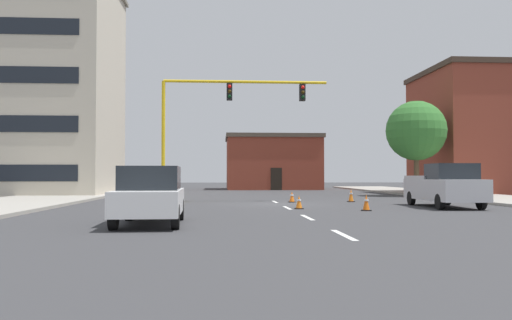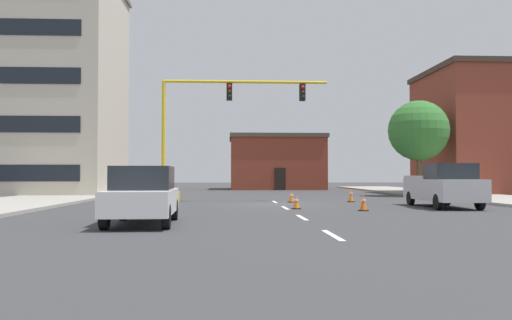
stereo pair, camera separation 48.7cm
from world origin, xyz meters
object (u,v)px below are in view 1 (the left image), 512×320
(tree_right_mid, at_px, (416,131))
(traffic_cone_roadside_b, at_px, (366,203))
(pickup_truck_silver, at_px, (444,186))
(traffic_cone_roadside_a, at_px, (299,202))
(traffic_signal_gantry, at_px, (188,160))
(traffic_cone_roadside_c, at_px, (351,195))
(traffic_cone_roadside_d, at_px, (292,197))
(sedan_white_near_left, at_px, (150,195))

(tree_right_mid, bearing_deg, traffic_cone_roadside_b, -117.27)
(pickup_truck_silver, relative_size, traffic_cone_roadside_a, 9.02)
(traffic_signal_gantry, relative_size, traffic_cone_roadside_c, 13.92)
(traffic_cone_roadside_a, bearing_deg, traffic_signal_gantry, 127.11)
(tree_right_mid, xyz_separation_m, traffic_cone_roadside_d, (-9.93, -8.03, -4.30))
(tree_right_mid, relative_size, traffic_cone_roadside_a, 11.14)
(traffic_cone_roadside_c, relative_size, traffic_cone_roadside_d, 1.20)
(traffic_cone_roadside_c, bearing_deg, sedan_white_near_left, -125.64)
(traffic_signal_gantry, relative_size, traffic_cone_roadside_d, 16.76)
(traffic_cone_roadside_a, distance_m, traffic_cone_roadside_b, 2.95)
(traffic_cone_roadside_a, height_order, traffic_cone_roadside_b, traffic_cone_roadside_b)
(traffic_cone_roadside_a, distance_m, traffic_cone_roadside_d, 5.72)
(sedan_white_near_left, xyz_separation_m, traffic_cone_roadside_b, (8.12, 5.64, -0.55))
(pickup_truck_silver, distance_m, traffic_cone_roadside_a, 6.92)
(traffic_signal_gantry, bearing_deg, traffic_cone_roadside_d, -12.20)
(traffic_cone_roadside_b, bearing_deg, traffic_cone_roadside_a, 151.67)
(traffic_signal_gantry, xyz_separation_m, sedan_white_near_left, (-0.28, -13.97, -1.42))
(pickup_truck_silver, relative_size, sedan_white_near_left, 1.20)
(tree_right_mid, relative_size, sedan_white_near_left, 1.48)
(traffic_cone_roadside_c, bearing_deg, traffic_cone_roadside_a, -122.44)
(pickup_truck_silver, xyz_separation_m, traffic_cone_roadside_a, (-6.84, -0.77, -0.68))
(pickup_truck_silver, bearing_deg, sedan_white_near_left, -147.76)
(traffic_cone_roadside_b, relative_size, traffic_cone_roadside_c, 0.95)
(pickup_truck_silver, distance_m, traffic_cone_roadside_d, 8.09)
(tree_right_mid, height_order, traffic_cone_roadside_a, tree_right_mid)
(tree_right_mid, bearing_deg, pickup_truck_silver, -105.32)
(traffic_signal_gantry, height_order, tree_right_mid, traffic_signal_gantry)
(tree_right_mid, bearing_deg, traffic_signal_gantry, -156.50)
(tree_right_mid, relative_size, traffic_cone_roadside_b, 9.77)
(sedan_white_near_left, bearing_deg, tree_right_mid, 52.52)
(traffic_signal_gantry, bearing_deg, pickup_truck_silver, -27.03)
(traffic_cone_roadside_b, height_order, traffic_cone_roadside_c, traffic_cone_roadside_c)
(traffic_signal_gantry, xyz_separation_m, pickup_truck_silver, (12.09, -6.17, -1.33))
(traffic_cone_roadside_a, bearing_deg, traffic_cone_roadside_b, -28.33)
(pickup_truck_silver, xyz_separation_m, traffic_cone_roadside_c, (-3.07, 5.17, -0.62))
(traffic_cone_roadside_a, bearing_deg, traffic_cone_roadside_d, 85.37)
(traffic_signal_gantry, xyz_separation_m, traffic_cone_roadside_a, (5.24, -6.93, -2.01))
(traffic_cone_roadside_a, relative_size, traffic_cone_roadside_c, 0.83)
(traffic_signal_gantry, bearing_deg, traffic_cone_roadside_c, -6.30)
(traffic_cone_roadside_a, bearing_deg, sedan_white_near_left, -128.16)
(traffic_cone_roadside_a, bearing_deg, pickup_truck_silver, 6.39)
(tree_right_mid, distance_m, sedan_white_near_left, 26.43)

